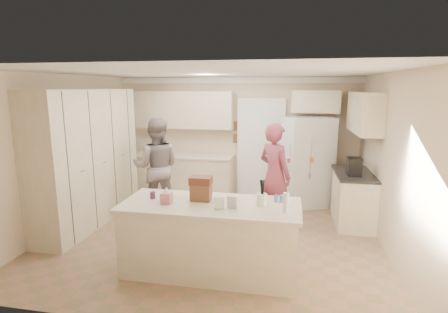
% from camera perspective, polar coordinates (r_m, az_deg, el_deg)
% --- Properties ---
extents(floor, '(5.20, 4.60, 0.02)m').
position_cam_1_polar(floor, '(5.88, -1.64, -12.77)').
color(floor, '#936C54').
rests_on(floor, ground).
extents(ceiling, '(5.20, 4.60, 0.02)m').
position_cam_1_polar(ceiling, '(5.38, -1.80, 13.68)').
color(ceiling, white).
rests_on(ceiling, wall_back).
extents(wall_back, '(5.20, 0.02, 2.60)m').
position_cam_1_polar(wall_back, '(7.72, 2.00, 3.16)').
color(wall_back, beige).
rests_on(wall_back, ground).
extents(wall_front, '(5.20, 0.02, 2.60)m').
position_cam_1_polar(wall_front, '(3.33, -10.39, -7.82)').
color(wall_front, beige).
rests_on(wall_front, ground).
extents(wall_left, '(0.02, 4.60, 2.60)m').
position_cam_1_polar(wall_left, '(6.55, -24.61, 0.71)').
color(wall_left, beige).
rests_on(wall_left, ground).
extents(wall_right, '(0.02, 4.60, 2.60)m').
position_cam_1_polar(wall_right, '(5.54, 25.66, -1.12)').
color(wall_right, beige).
rests_on(wall_right, ground).
extents(crown_back, '(5.20, 0.08, 0.12)m').
position_cam_1_polar(crown_back, '(7.60, 2.00, 12.34)').
color(crown_back, white).
rests_on(crown_back, wall_back).
extents(pantry_bank, '(0.60, 2.60, 2.35)m').
position_cam_1_polar(pantry_bank, '(6.56, -21.31, -0.13)').
color(pantry_bank, beige).
rests_on(pantry_bank, floor).
extents(back_base_cab, '(2.20, 0.60, 0.88)m').
position_cam_1_polar(back_base_cab, '(7.85, -6.74, -3.18)').
color(back_base_cab, beige).
rests_on(back_base_cab, floor).
extents(back_countertop, '(2.24, 0.63, 0.04)m').
position_cam_1_polar(back_countertop, '(7.74, -6.84, 0.10)').
color(back_countertop, beige).
rests_on(back_countertop, back_base_cab).
extents(back_upper_cab, '(2.20, 0.35, 0.80)m').
position_cam_1_polar(back_upper_cab, '(7.74, -6.71, 7.58)').
color(back_upper_cab, beige).
rests_on(back_upper_cab, wall_back).
extents(doorway_opening, '(0.90, 0.06, 2.10)m').
position_cam_1_polar(doorway_opening, '(7.66, 6.02, 1.16)').
color(doorway_opening, black).
rests_on(doorway_opening, floor).
extents(doorway_casing, '(1.02, 0.03, 2.22)m').
position_cam_1_polar(doorway_casing, '(7.63, 5.99, 1.11)').
color(doorway_casing, white).
rests_on(doorway_casing, floor).
extents(wall_frame_upper, '(0.15, 0.02, 0.20)m').
position_cam_1_polar(wall_frame_upper, '(7.65, 2.11, 4.97)').
color(wall_frame_upper, brown).
rests_on(wall_frame_upper, wall_back).
extents(wall_frame_lower, '(0.15, 0.02, 0.20)m').
position_cam_1_polar(wall_frame_lower, '(7.68, 2.10, 2.97)').
color(wall_frame_lower, brown).
rests_on(wall_frame_lower, wall_back).
extents(refrigerator, '(1.10, 1.00, 1.80)m').
position_cam_1_polar(refrigerator, '(7.24, 13.35, -0.89)').
color(refrigerator, white).
rests_on(refrigerator, floor).
extents(fridge_seam, '(0.02, 0.02, 1.78)m').
position_cam_1_polar(fridge_seam, '(6.89, 13.47, -1.49)').
color(fridge_seam, gray).
rests_on(fridge_seam, refrigerator).
extents(fridge_dispenser, '(0.22, 0.03, 0.35)m').
position_cam_1_polar(fridge_dispenser, '(6.83, 11.73, 0.60)').
color(fridge_dispenser, black).
rests_on(fridge_dispenser, refrigerator).
extents(fridge_handle_l, '(0.02, 0.02, 0.85)m').
position_cam_1_polar(fridge_handle_l, '(6.85, 13.12, -0.28)').
color(fridge_handle_l, silver).
rests_on(fridge_handle_l, refrigerator).
extents(fridge_handle_r, '(0.02, 0.02, 0.85)m').
position_cam_1_polar(fridge_handle_r, '(6.85, 13.95, -0.31)').
color(fridge_handle_r, silver).
rests_on(fridge_handle_r, refrigerator).
extents(over_fridge_cab, '(0.95, 0.35, 0.45)m').
position_cam_1_polar(over_fridge_cab, '(7.39, 14.71, 8.68)').
color(over_fridge_cab, beige).
rests_on(over_fridge_cab, wall_back).
extents(right_base_cab, '(0.60, 1.20, 0.88)m').
position_cam_1_polar(right_base_cab, '(6.63, 20.26, -6.50)').
color(right_base_cab, beige).
rests_on(right_base_cab, floor).
extents(right_countertop, '(0.63, 1.24, 0.04)m').
position_cam_1_polar(right_countertop, '(6.51, 20.45, -2.63)').
color(right_countertop, '#2D2B28').
rests_on(right_countertop, right_base_cab).
extents(right_upper_cab, '(0.35, 1.50, 0.70)m').
position_cam_1_polar(right_upper_cab, '(6.58, 21.95, 6.67)').
color(right_upper_cab, beige).
rests_on(right_upper_cab, wall_right).
extents(coffee_maker, '(0.22, 0.28, 0.30)m').
position_cam_1_polar(coffee_maker, '(6.28, 20.49, -1.54)').
color(coffee_maker, black).
rests_on(coffee_maker, right_countertop).
extents(island_base, '(2.20, 0.90, 0.88)m').
position_cam_1_polar(island_base, '(4.67, -2.18, -13.29)').
color(island_base, beige).
rests_on(island_base, floor).
extents(island_top, '(2.28, 0.96, 0.05)m').
position_cam_1_polar(island_top, '(4.50, -2.22, -7.95)').
color(island_top, beige).
rests_on(island_top, island_base).
extents(utensil_crock, '(0.13, 0.13, 0.15)m').
position_cam_1_polar(utensil_crock, '(4.42, 6.21, -7.00)').
color(utensil_crock, white).
rests_on(utensil_crock, island_top).
extents(tissue_box, '(0.13, 0.13, 0.14)m').
position_cam_1_polar(tissue_box, '(4.53, -9.36, -6.70)').
color(tissue_box, '#D37484').
rests_on(tissue_box, island_top).
extents(tissue_plume, '(0.08, 0.08, 0.08)m').
position_cam_1_polar(tissue_plume, '(4.50, -9.40, -5.37)').
color(tissue_plume, white).
rests_on(tissue_plume, tissue_box).
extents(dollhouse_body, '(0.26, 0.18, 0.22)m').
position_cam_1_polar(dollhouse_body, '(4.59, -3.79, -5.83)').
color(dollhouse_body, brown).
rests_on(dollhouse_body, island_top).
extents(dollhouse_roof, '(0.28, 0.20, 0.10)m').
position_cam_1_polar(dollhouse_roof, '(4.54, -3.82, -3.90)').
color(dollhouse_roof, '#592D1E').
rests_on(dollhouse_roof, dollhouse_body).
extents(jam_jar, '(0.07, 0.07, 0.09)m').
position_cam_1_polar(jam_jar, '(4.76, -11.57, -6.22)').
color(jam_jar, '#59263F').
rests_on(jam_jar, island_top).
extents(greeting_card_a, '(0.12, 0.06, 0.16)m').
position_cam_1_polar(greeting_card_a, '(4.25, -0.86, -7.61)').
color(greeting_card_a, white).
rests_on(greeting_card_a, island_top).
extents(greeting_card_b, '(0.12, 0.05, 0.16)m').
position_cam_1_polar(greeting_card_b, '(4.27, 1.27, -7.52)').
color(greeting_card_b, silver).
rests_on(greeting_card_b, island_top).
extents(water_bottle, '(0.07, 0.07, 0.24)m').
position_cam_1_polar(water_bottle, '(4.21, 10.10, -7.42)').
color(water_bottle, silver).
rests_on(water_bottle, island_top).
extents(shaker_salt, '(0.05, 0.05, 0.09)m').
position_cam_1_polar(shaker_salt, '(4.59, 8.51, -6.79)').
color(shaker_salt, '#446AA9').
rests_on(shaker_salt, island_top).
extents(shaker_pepper, '(0.05, 0.05, 0.09)m').
position_cam_1_polar(shaker_pepper, '(4.58, 9.39, -6.82)').
color(shaker_pepper, '#446AA9').
rests_on(shaker_pepper, island_top).
extents(teen_boy, '(1.02, 0.87, 1.83)m').
position_cam_1_polar(teen_boy, '(6.66, -10.93, -1.69)').
color(teen_boy, gray).
rests_on(teen_boy, floor).
extents(teen_girl, '(0.78, 0.75, 1.80)m').
position_cam_1_polar(teen_girl, '(6.05, 8.24, -3.04)').
color(teen_girl, '#A2415B').
rests_on(teen_girl, floor).
extents(fridge_magnets, '(0.76, 0.02, 1.44)m').
position_cam_1_polar(fridge_magnets, '(6.89, 13.48, -1.51)').
color(fridge_magnets, tan).
rests_on(fridge_magnets, refrigerator).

